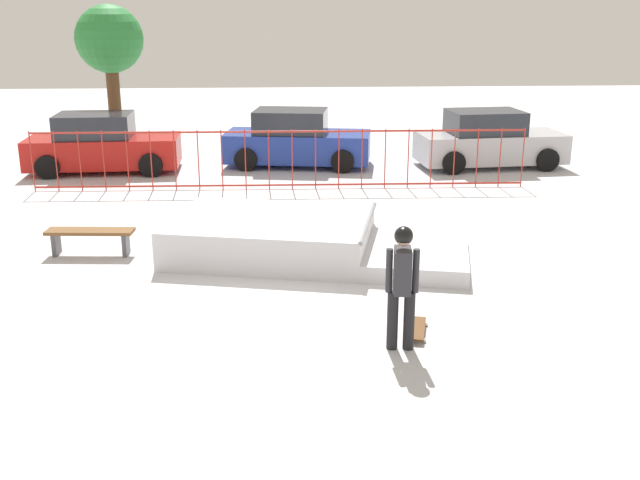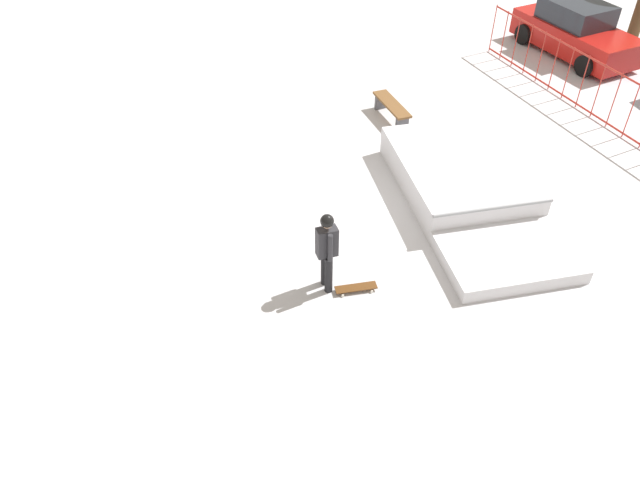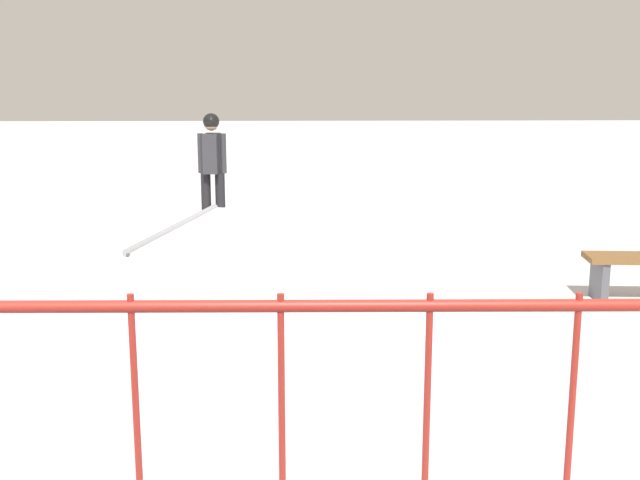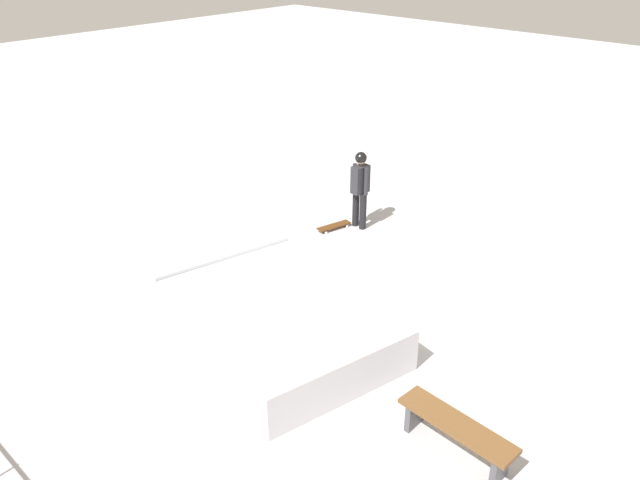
# 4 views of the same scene
# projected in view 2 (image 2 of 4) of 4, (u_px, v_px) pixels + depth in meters

# --- Properties ---
(ground_plane) EXTENTS (60.00, 60.00, 0.00)m
(ground_plane) POSITION_uv_depth(u_px,v_px,m) (429.00, 200.00, 13.99)
(ground_plane) COLOR silver
(skate_ramp) EXTENTS (5.83, 3.69, 0.74)m
(skate_ramp) POSITION_uv_depth(u_px,v_px,m) (466.00, 187.00, 13.84)
(skate_ramp) COLOR silver
(skate_ramp) RESTS_ON ground
(skater) EXTENTS (0.44, 0.40, 1.73)m
(skater) POSITION_uv_depth(u_px,v_px,m) (327.00, 247.00, 11.22)
(skater) COLOR black
(skater) RESTS_ON ground
(skateboard) EXTENTS (0.40, 0.82, 0.09)m
(skateboard) POSITION_uv_depth(u_px,v_px,m) (356.00, 288.00, 11.74)
(skateboard) COLOR #593314
(skateboard) RESTS_ON ground
(perimeter_fence) EXTENTS (12.27, 0.22, 1.50)m
(perimeter_fence) POSITION_uv_depth(u_px,v_px,m) (640.00, 115.00, 15.39)
(perimeter_fence) COLOR #B22D23
(perimeter_fence) RESTS_ON ground
(park_bench) EXTENTS (1.62, 0.51, 0.48)m
(park_bench) POSITION_uv_depth(u_px,v_px,m) (392.00, 108.00, 16.54)
(park_bench) COLOR brown
(park_bench) RESTS_ON ground
(parked_car_red) EXTENTS (4.17, 2.07, 1.60)m
(parked_car_red) POSITION_uv_depth(u_px,v_px,m) (575.00, 31.00, 19.59)
(parked_car_red) COLOR red
(parked_car_red) RESTS_ON ground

